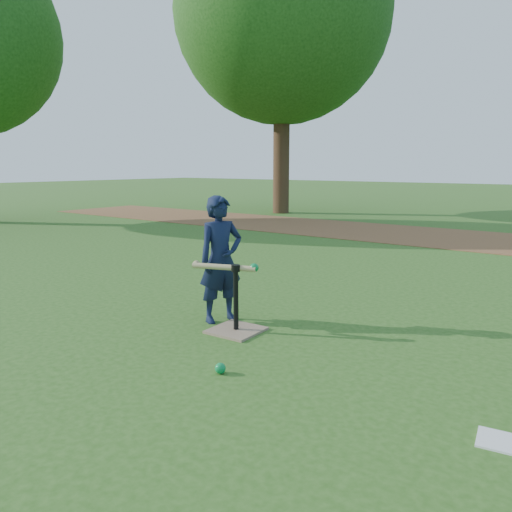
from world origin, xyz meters
The scene contains 8 objects.
ground centered at (0.00, 0.00, 0.00)m, with size 80.00×80.00×0.00m, color #285116.
dirt_strip centered at (0.00, 7.50, 0.01)m, with size 24.00×3.00×0.01m, color brown.
child centered at (-0.28, 0.50, 0.60)m, with size 0.44×0.29×1.20m, color #111933.
wiffle_ball_ground centered at (0.53, -0.46, 0.04)m, with size 0.08×0.08×0.08m, color #0B823C.
clipboard centered at (2.38, -0.23, 0.01)m, with size 0.30×0.23×0.01m, color silver.
batting_tee centered at (0.04, 0.33, 0.11)m, with size 0.45×0.45×0.61m.
swing_action centered at (-0.06, 0.33, 0.58)m, with size 0.63×0.28×0.08m.
tree_left centered at (-6.00, 10.00, 5.87)m, with size 6.40×6.40×9.08m.
Camera 1 is at (2.77, -3.01, 1.48)m, focal length 35.00 mm.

